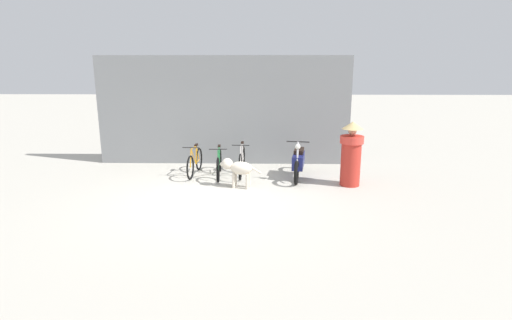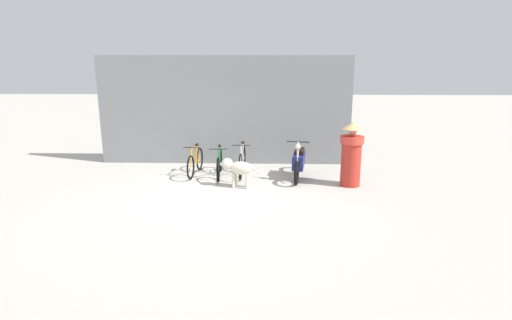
% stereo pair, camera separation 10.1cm
% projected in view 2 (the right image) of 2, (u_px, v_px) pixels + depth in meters
% --- Properties ---
extents(ground_plane, '(60.00, 60.00, 0.00)m').
position_uv_depth(ground_plane, '(210.00, 198.00, 9.05)').
color(ground_plane, '#B7B2A5').
extents(shop_wall_back, '(7.51, 0.20, 3.20)m').
position_uv_depth(shop_wall_back, '(225.00, 111.00, 11.88)').
color(shop_wall_back, slate).
rests_on(shop_wall_back, ground).
extents(bicycle_0, '(0.46, 1.59, 0.84)m').
position_uv_depth(bicycle_0, '(195.00, 162.00, 10.90)').
color(bicycle_0, black).
rests_on(bicycle_0, ground).
extents(bicycle_1, '(0.46, 1.71, 0.84)m').
position_uv_depth(bicycle_1, '(219.00, 164.00, 10.72)').
color(bicycle_1, black).
rests_on(bicycle_1, ground).
extents(bicycle_2, '(0.46, 1.69, 0.91)m').
position_uv_depth(bicycle_2, '(242.00, 161.00, 10.87)').
color(bicycle_2, black).
rests_on(bicycle_2, ground).
extents(motorcycle, '(0.58, 1.93, 1.06)m').
position_uv_depth(motorcycle, '(299.00, 162.00, 10.58)').
color(motorcycle, black).
rests_on(motorcycle, ground).
extents(stray_dog, '(1.04, 0.47, 0.72)m').
position_uv_depth(stray_dog, '(238.00, 168.00, 9.75)').
color(stray_dog, beige).
rests_on(stray_dog, ground).
extents(person_in_robes, '(0.81, 0.81, 1.61)m').
position_uv_depth(person_in_robes, '(351.00, 153.00, 9.81)').
color(person_in_robes, '#B72D23').
rests_on(person_in_robes, ground).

